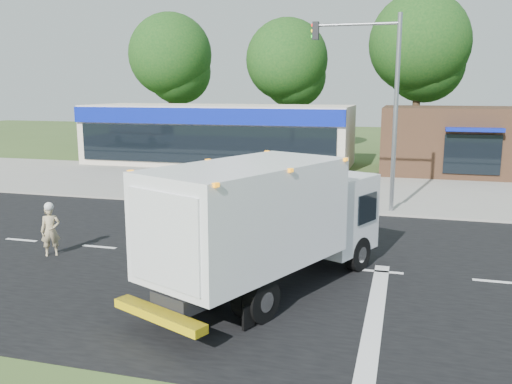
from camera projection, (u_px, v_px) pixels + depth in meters
ground at (278, 263)px, 16.06m from camera, size 120.00×120.00×0.00m
road_asphalt at (278, 263)px, 16.06m from camera, size 60.00×14.00×0.02m
sidewalk at (321, 205)px, 23.81m from camera, size 60.00×2.40×0.12m
parking_apron at (338, 184)px, 29.30m from camera, size 60.00×9.00×0.02m
lane_markings at (316, 282)px, 14.42m from camera, size 55.20×7.00×0.01m
ems_box_truck at (268, 217)px, 13.48m from camera, size 5.20×7.93×3.38m
emergency_worker at (50, 229)px, 16.63m from camera, size 0.69×0.64×1.69m
retail_strip_mall at (218, 134)px, 36.92m from camera, size 18.00×6.20×4.00m
brown_storefront at (467, 141)px, 32.72m from camera, size 10.00×6.70×4.00m
traffic_signal_pole at (380, 93)px, 21.70m from camera, size 3.51×0.25×8.00m
background_trees at (353, 58)px, 41.53m from camera, size 36.77×7.39×12.10m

